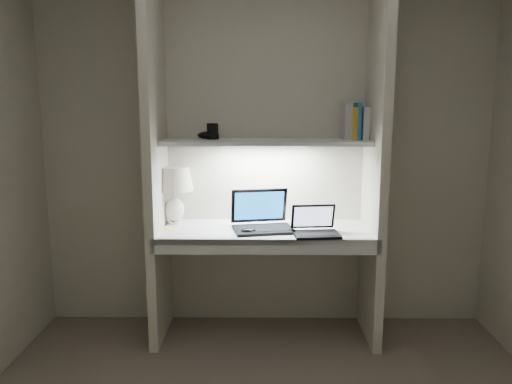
{
  "coord_description": "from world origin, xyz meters",
  "views": [
    {
      "loc": [
        -0.03,
        -2.07,
        1.61
      ],
      "look_at": [
        -0.06,
        1.05,
        1.05
      ],
      "focal_mm": 35.0,
      "sensor_mm": 36.0,
      "label": 1
    }
  ],
  "objects_px": {
    "speaker": "(315,215)",
    "table_lamp": "(174,186)",
    "laptop_netbook": "(315,228)",
    "laptop_main": "(262,220)",
    "book_row": "(360,122)"
  },
  "relations": [
    {
      "from": "speaker",
      "to": "laptop_netbook",
      "type": "bearing_deg",
      "value": -96.5
    },
    {
      "from": "laptop_netbook",
      "to": "book_row",
      "type": "xyz_separation_m",
      "value": [
        0.32,
        0.29,
        0.67
      ]
    },
    {
      "from": "laptop_main",
      "to": "book_row",
      "type": "xyz_separation_m",
      "value": [
        0.67,
        0.15,
        0.65
      ]
    },
    {
      "from": "speaker",
      "to": "book_row",
      "type": "height_order",
      "value": "book_row"
    },
    {
      "from": "laptop_netbook",
      "to": "speaker",
      "type": "height_order",
      "value": "laptop_netbook"
    },
    {
      "from": "laptop_main",
      "to": "book_row",
      "type": "bearing_deg",
      "value": 1.58
    },
    {
      "from": "table_lamp",
      "to": "speaker",
      "type": "distance_m",
      "value": 1.01
    },
    {
      "from": "laptop_netbook",
      "to": "speaker",
      "type": "bearing_deg",
      "value": 78.23
    },
    {
      "from": "speaker",
      "to": "table_lamp",
      "type": "bearing_deg",
      "value": 179.37
    },
    {
      "from": "table_lamp",
      "to": "laptop_netbook",
      "type": "xyz_separation_m",
      "value": [
        0.96,
        -0.28,
        -0.23
      ]
    },
    {
      "from": "laptop_main",
      "to": "speaker",
      "type": "relative_size",
      "value": 3.37
    },
    {
      "from": "table_lamp",
      "to": "laptop_main",
      "type": "height_order",
      "value": "table_lamp"
    },
    {
      "from": "table_lamp",
      "to": "book_row",
      "type": "xyz_separation_m",
      "value": [
        1.29,
        0.01,
        0.44
      ]
    },
    {
      "from": "table_lamp",
      "to": "speaker",
      "type": "height_order",
      "value": "table_lamp"
    },
    {
      "from": "laptop_netbook",
      "to": "table_lamp",
      "type": "bearing_deg",
      "value": 158.13
    }
  ]
}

